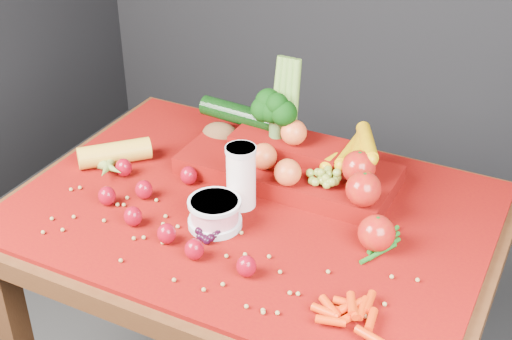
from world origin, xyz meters
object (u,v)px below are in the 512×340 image
at_px(milk_glass, 241,175).
at_px(table, 252,244).
at_px(yogurt_bowl, 215,212).
at_px(produce_mound, 298,159).

bearing_deg(milk_glass, table, 6.13).
height_order(milk_glass, yogurt_bowl, milk_glass).
height_order(table, produce_mound, produce_mound).
xyz_separation_m(milk_glass, yogurt_bowl, (-0.01, -0.10, -0.05)).
relative_size(table, yogurt_bowl, 9.23).
relative_size(yogurt_bowl, produce_mound, 0.20).
relative_size(table, produce_mound, 1.81).
height_order(milk_glass, produce_mound, produce_mound).
xyz_separation_m(yogurt_bowl, produce_mound, (0.08, 0.26, 0.02)).
bearing_deg(table, yogurt_bowl, -111.72).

